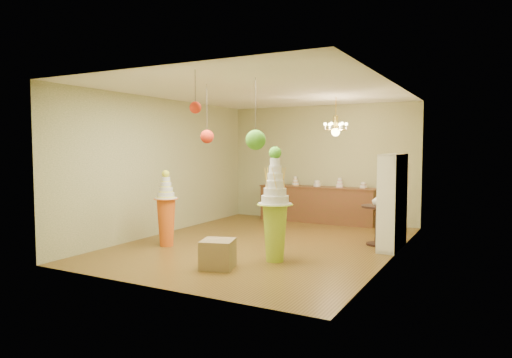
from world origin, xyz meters
The scene contains 17 objects.
floor centered at (0.00, 0.00, 0.00)m, with size 6.50×6.50×0.00m, color brown.
ceiling centered at (0.00, 0.00, 3.00)m, with size 6.50×6.50×0.00m, color white.
wall_back centered at (0.00, 3.25, 1.50)m, with size 5.00×0.04×3.00m, color tan.
wall_front centered at (0.00, -3.25, 1.50)m, with size 5.00×0.04×3.00m, color tan.
wall_left centered at (-2.50, 0.00, 1.50)m, with size 0.04×6.50×3.00m, color tan.
wall_right centered at (2.50, 0.00, 1.50)m, with size 0.04×6.50×3.00m, color tan.
pedestal_green centered at (0.80, -1.15, 0.76)m, with size 0.66×0.66×1.94m.
pedestal_orange centered at (-1.59, -1.07, 0.60)m, with size 0.51×0.51×1.48m.
burlap_riser centered at (0.19, -1.98, 0.23)m, with size 0.50×0.50×0.45m, color olive.
sideboard centered at (0.00, 2.97, 0.48)m, with size 3.04×0.54×1.16m.
shelving_unit centered at (2.34, 0.80, 0.90)m, with size 0.33×1.20×1.80m.
round_table centered at (2.02, 0.93, 0.51)m, with size 0.70×0.70×0.79m.
vase centered at (2.02, 0.93, 0.89)m, with size 0.21×0.21×0.21m, color white.
pom_red_left centered at (-0.34, -1.48, 2.11)m, with size 0.23×0.23×1.01m.
pom_green_mid centered at (0.75, -1.75, 2.04)m, with size 0.31×0.31×1.12m.
pom_red_right centered at (0.35, -2.77, 2.48)m, with size 0.17×0.17×0.61m.
chandelier centered at (0.98, 1.44, 2.30)m, with size 0.70×0.70×0.85m.
Camera 1 is at (4.10, -8.00, 1.93)m, focal length 32.00 mm.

